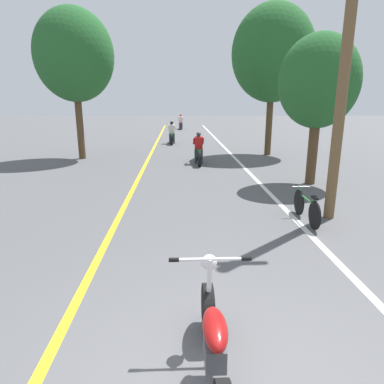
{
  "coord_description": "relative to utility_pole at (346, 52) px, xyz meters",
  "views": [
    {
      "loc": [
        -0.25,
        -2.67,
        2.73
      ],
      "look_at": [
        0.03,
        4.12,
        0.9
      ],
      "focal_mm": 32.0,
      "sensor_mm": 36.0,
      "label": 1
    }
  ],
  "objects": [
    {
      "name": "motorcycle_foreground",
      "position": [
        -3.26,
        -4.82,
        -3.3
      ],
      "size": [
        0.89,
        2.12,
        1.1
      ],
      "color": "black",
      "rests_on": "ground"
    },
    {
      "name": "bicycle_parked",
      "position": [
        -0.66,
        -0.26,
        -3.39
      ],
      "size": [
        0.44,
        1.62,
        0.74
      ],
      "color": "black",
      "rests_on": "ground"
    },
    {
      "name": "motorcycle_rider_mid",
      "position": [
        -4.01,
        14.66,
        -3.19
      ],
      "size": [
        0.5,
        2.08,
        1.43
      ],
      "color": "black",
      "rests_on": "ground"
    },
    {
      "name": "motorcycle_rider_far",
      "position": [
        -3.34,
        26.08,
        -3.2
      ],
      "size": [
        0.5,
        2.15,
        1.43
      ],
      "color": "black",
      "rests_on": "ground"
    },
    {
      "name": "roadside_tree_right_near",
      "position": [
        0.84,
        3.45,
        -0.45
      ],
      "size": [
        2.54,
        2.29,
        4.76
      ],
      "color": "#513A23",
      "rests_on": "ground"
    },
    {
      "name": "lane_stripe_center",
      "position": [
        -5.05,
        7.14,
        -3.72
      ],
      "size": [
        0.14,
        48.0,
        0.01
      ],
      "primitive_type": "cube",
      "color": "yellow",
      "rests_on": "ground"
    },
    {
      "name": "motorcycle_rider_lead",
      "position": [
        -2.7,
        7.41,
        -3.21
      ],
      "size": [
        0.5,
        2.21,
        1.39
      ],
      "color": "black",
      "rests_on": "ground"
    },
    {
      "name": "utility_pole",
      "position": [
        0.0,
        0.0,
        0.0
      ],
      "size": [
        1.1,
        0.24,
        7.27
      ],
      "color": "brown",
      "rests_on": "ground"
    },
    {
      "name": "roadside_tree_left",
      "position": [
        -8.24,
        8.95,
        0.93
      ],
      "size": [
        3.55,
        3.2,
        6.72
      ],
      "color": "#513A23",
      "rests_on": "ground"
    },
    {
      "name": "lane_stripe_edge",
      "position": [
        -0.85,
        7.14,
        -3.72
      ],
      "size": [
        0.14,
        48.0,
        0.01
      ],
      "primitive_type": "cube",
      "color": "white",
      "rests_on": "ground"
    },
    {
      "name": "roadside_tree_right_far",
      "position": [
        1.01,
        9.81,
        1.16
      ],
      "size": [
        3.99,
        3.59,
        7.2
      ],
      "color": "#513A23",
      "rests_on": "ground"
    }
  ]
}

